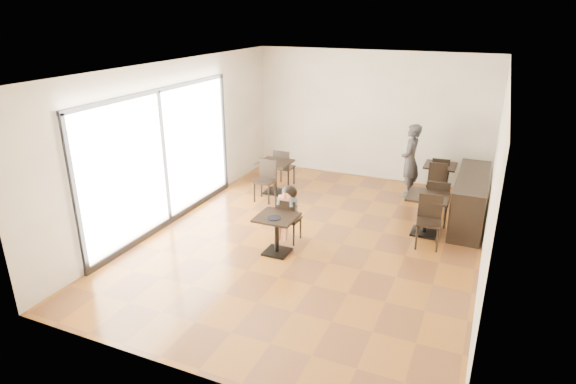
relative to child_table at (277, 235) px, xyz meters
The scene contains 23 objects.
floor 0.96m from the child_table, 63.98° to the left, with size 6.00×8.00×0.01m, color brown.
ceiling 2.97m from the child_table, 63.98° to the left, with size 6.00×8.00×0.01m, color white.
wall_back 4.97m from the child_table, 85.35° to the left, with size 6.00×0.01×3.20m, color white.
wall_front 3.45m from the child_table, 83.05° to the right, with size 6.00×0.01×3.20m, color white.
wall_left 3.00m from the child_table, 162.98° to the left, with size 0.01×8.00×3.20m, color white.
wall_right 3.70m from the child_table, 13.26° to the left, with size 0.01×8.00×3.20m, color white.
storefront_window 2.80m from the child_table, behind, with size 0.04×4.50×2.60m, color white.
child_table is the anchor object (origin of this frame).
child_chair 0.55m from the child_table, 90.00° to the left, with size 0.39×0.39×0.87m, color black, non-canonical shape.
child 0.58m from the child_table, 90.00° to the left, with size 0.39×0.55×1.09m, color slate, non-canonical shape.
plate 0.38m from the child_table, 90.00° to the right, with size 0.24×0.24×0.01m, color black.
pizza_slice 0.69m from the child_table, 90.00° to the left, with size 0.25×0.20×0.06m, color tan, non-canonical shape.
adult_patron 4.19m from the child_table, 67.15° to the left, with size 0.62×0.41×1.70m, color #36363B.
cafe_table_mid 2.98m from the child_table, 39.20° to the left, with size 0.76×0.76×0.80m, color black, non-canonical shape.
cafe_table_left 3.04m from the child_table, 115.55° to the left, with size 0.73×0.73×0.77m, color black, non-canonical shape.
cafe_table_back 4.72m from the child_table, 61.28° to the left, with size 0.70×0.70×0.74m, color black, non-canonical shape.
chair_mid_a 3.44m from the child_table, 45.03° to the left, with size 0.43×0.43×0.96m, color black, non-canonical shape.
chair_mid_b 2.78m from the child_table, 28.76° to the left, with size 0.43×0.43×0.96m, color black, non-canonical shape.
chair_left_a 3.55m from the child_table, 111.71° to the left, with size 0.42×0.42×0.93m, color black, non-canonical shape.
chair_left_b 2.56m from the child_table, 120.88° to the left, with size 0.42×0.42×0.93m, color black, non-canonical shape.
chair_back_a 4.86m from the child_table, 62.20° to the left, with size 0.40×0.40×0.89m, color black, non-canonical shape.
chair_back_b 4.24m from the child_table, 57.71° to the left, with size 0.40×0.40×0.89m, color black, non-canonical shape.
service_counter 4.13m from the child_table, 42.64° to the left, with size 0.60×2.40×1.00m, color black.
Camera 1 is at (2.87, -7.79, 4.13)m, focal length 30.00 mm.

